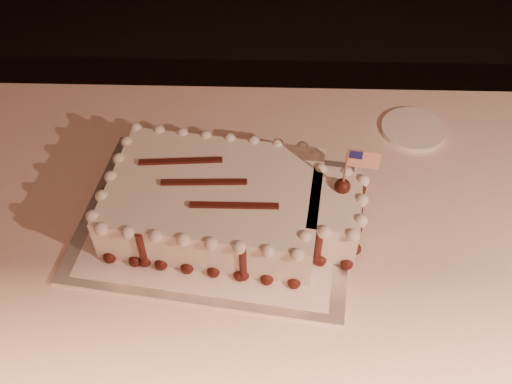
{
  "coord_description": "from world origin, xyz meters",
  "views": [
    {
      "loc": [
        -0.06,
        -0.18,
        1.65
      ],
      "look_at": [
        -0.08,
        0.56,
        0.84
      ],
      "focal_mm": 40.0,
      "sensor_mm": 36.0,
      "label": 1
    }
  ],
  "objects_px": {
    "banquet_table": "(289,301)",
    "sheet_cake": "(230,203)",
    "cake_board": "(217,219)",
    "side_plate": "(413,129)"
  },
  "relations": [
    {
      "from": "banquet_table",
      "to": "sheet_cake",
      "type": "height_order",
      "value": "sheet_cake"
    },
    {
      "from": "banquet_table",
      "to": "side_plate",
      "type": "relative_size",
      "value": 16.06
    },
    {
      "from": "banquet_table",
      "to": "sheet_cake",
      "type": "bearing_deg",
      "value": -161.19
    },
    {
      "from": "banquet_table",
      "to": "sheet_cake",
      "type": "xyz_separation_m",
      "value": [
        -0.13,
        -0.05,
        0.43
      ]
    },
    {
      "from": "banquet_table",
      "to": "sheet_cake",
      "type": "distance_m",
      "value": 0.46
    },
    {
      "from": "banquet_table",
      "to": "sheet_cake",
      "type": "relative_size",
      "value": 4.54
    },
    {
      "from": "cake_board",
      "to": "side_plate",
      "type": "height_order",
      "value": "side_plate"
    },
    {
      "from": "cake_board",
      "to": "sheet_cake",
      "type": "relative_size",
      "value": 1.02
    },
    {
      "from": "cake_board",
      "to": "side_plate",
      "type": "xyz_separation_m",
      "value": [
        0.44,
        0.28,
        0.0
      ]
    },
    {
      "from": "cake_board",
      "to": "sheet_cake",
      "type": "height_order",
      "value": "sheet_cake"
    }
  ]
}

